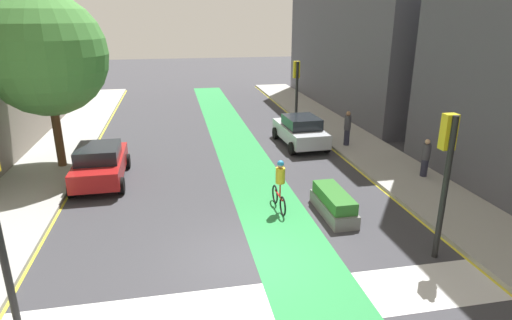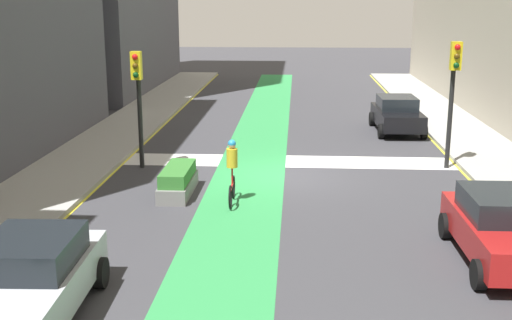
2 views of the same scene
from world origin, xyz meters
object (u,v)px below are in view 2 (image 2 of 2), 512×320
(traffic_signal_near_right, at_px, (138,87))
(traffic_signal_near_left, at_px, (453,81))
(median_planter, at_px, (178,181))
(cyclist_in_lane, at_px, (232,170))
(car_silver_right_far, at_px, (30,280))
(car_red_left_far, at_px, (502,228))
(car_black_left_near, at_px, (397,114))

(traffic_signal_near_right, height_order, traffic_signal_near_left, traffic_signal_near_left)
(traffic_signal_near_right, distance_m, median_planter, 4.29)
(cyclist_in_lane, height_order, median_planter, cyclist_in_lane)
(car_silver_right_far, height_order, cyclist_in_lane, cyclist_in_lane)
(car_silver_right_far, relative_size, cyclist_in_lane, 2.30)
(car_red_left_far, bearing_deg, median_planter, -29.80)
(traffic_signal_near_left, relative_size, car_black_left_near, 1.04)
(median_planter, bearing_deg, traffic_signal_near_left, -157.89)
(traffic_signal_near_right, distance_m, car_red_left_far, 12.82)
(median_planter, bearing_deg, traffic_signal_near_right, -58.27)
(car_black_left_near, xyz_separation_m, car_silver_right_far, (9.28, 18.16, 0.00))
(traffic_signal_near_left, height_order, cyclist_in_lane, traffic_signal_near_left)
(cyclist_in_lane, distance_m, median_planter, 1.95)
(car_black_left_near, xyz_separation_m, median_planter, (8.04, 10.09, -0.40))
(traffic_signal_near_left, distance_m, car_silver_right_far, 15.61)
(car_black_left_near, xyz_separation_m, cyclist_in_lane, (6.32, 10.79, 0.17))
(car_silver_right_far, xyz_separation_m, median_planter, (-1.24, -8.07, -0.40))
(traffic_signal_near_left, bearing_deg, car_silver_right_far, 49.11)
(traffic_signal_near_right, relative_size, cyclist_in_lane, 2.20)
(car_red_left_far, distance_m, car_silver_right_far, 10.03)
(car_black_left_near, relative_size, car_silver_right_far, 0.99)
(car_black_left_near, distance_m, median_planter, 12.90)
(traffic_signal_near_left, height_order, car_silver_right_far, traffic_signal_near_left)
(car_red_left_far, xyz_separation_m, car_black_left_near, (0.16, -14.78, 0.00))
(traffic_signal_near_left, bearing_deg, car_red_left_far, 85.44)
(traffic_signal_near_left, height_order, car_red_left_far, traffic_signal_near_left)
(traffic_signal_near_left, bearing_deg, traffic_signal_near_right, 3.28)
(traffic_signal_near_right, height_order, car_silver_right_far, traffic_signal_near_right)
(traffic_signal_near_right, bearing_deg, cyclist_in_lane, 134.06)
(traffic_signal_near_left, relative_size, car_silver_right_far, 1.03)
(traffic_signal_near_left, distance_m, cyclist_in_lane, 8.60)
(cyclist_in_lane, bearing_deg, car_silver_right_far, 68.07)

